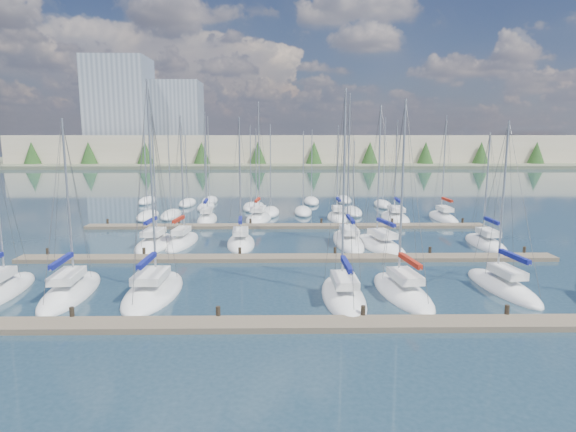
{
  "coord_description": "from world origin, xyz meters",
  "views": [
    {
      "loc": [
        -0.5,
        -22.32,
        10.15
      ],
      "look_at": [
        0.0,
        14.0,
        4.0
      ],
      "focal_mm": 30.0,
      "sensor_mm": 36.0,
      "label": 1
    }
  ],
  "objects_px": {
    "sailboat_b": "(71,292)",
    "sailboat_d": "(343,296)",
    "sailboat_r": "(443,218)",
    "sailboat_p": "(337,217)",
    "sailboat_j": "(241,243)",
    "sailboat_k": "(348,241)",
    "sailboat_m": "(486,244)",
    "sailboat_a": "(1,291)",
    "sailboat_n": "(207,219)",
    "sailboat_c": "(154,291)",
    "sailboat_f": "(502,287)",
    "sailboat_q": "(395,218)",
    "sailboat_o": "(259,218)",
    "sailboat_l": "(380,245)",
    "sailboat_e": "(402,292)",
    "sailboat_h": "(155,244)",
    "sailboat_i": "(183,242)"
  },
  "relations": [
    {
      "from": "sailboat_o",
      "to": "sailboat_l",
      "type": "distance_m",
      "value": 18.9
    },
    {
      "from": "sailboat_j",
      "to": "sailboat_r",
      "type": "relative_size",
      "value": 0.95
    },
    {
      "from": "sailboat_j",
      "to": "sailboat_k",
      "type": "distance_m",
      "value": 10.16
    },
    {
      "from": "sailboat_l",
      "to": "sailboat_e",
      "type": "relative_size",
      "value": 1.03
    },
    {
      "from": "sailboat_r",
      "to": "sailboat_p",
      "type": "bearing_deg",
      "value": 177.14
    },
    {
      "from": "sailboat_d",
      "to": "sailboat_l",
      "type": "bearing_deg",
      "value": 68.87
    },
    {
      "from": "sailboat_o",
      "to": "sailboat_q",
      "type": "distance_m",
      "value": 16.59
    },
    {
      "from": "sailboat_f",
      "to": "sailboat_o",
      "type": "distance_m",
      "value": 32.14
    },
    {
      "from": "sailboat_m",
      "to": "sailboat_j",
      "type": "bearing_deg",
      "value": 179.08
    },
    {
      "from": "sailboat_p",
      "to": "sailboat_h",
      "type": "bearing_deg",
      "value": -143.26
    },
    {
      "from": "sailboat_j",
      "to": "sailboat_d",
      "type": "xyz_separation_m",
      "value": [
        7.66,
        -15.11,
        0.0
      ]
    },
    {
      "from": "sailboat_f",
      "to": "sailboat_o",
      "type": "height_order",
      "value": "sailboat_o"
    },
    {
      "from": "sailboat_b",
      "to": "sailboat_l",
      "type": "xyz_separation_m",
      "value": [
        22.58,
        12.79,
        0.0
      ]
    },
    {
      "from": "sailboat_a",
      "to": "sailboat_o",
      "type": "bearing_deg",
      "value": 57.1
    },
    {
      "from": "sailboat_f",
      "to": "sailboat_q",
      "type": "bearing_deg",
      "value": 85.31
    },
    {
      "from": "sailboat_c",
      "to": "sailboat_b",
      "type": "bearing_deg",
      "value": -179.13
    },
    {
      "from": "sailboat_j",
      "to": "sailboat_n",
      "type": "bearing_deg",
      "value": 107.8
    },
    {
      "from": "sailboat_q",
      "to": "sailboat_k",
      "type": "bearing_deg",
      "value": -117.75
    },
    {
      "from": "sailboat_q",
      "to": "sailboat_e",
      "type": "relative_size",
      "value": 0.96
    },
    {
      "from": "sailboat_a",
      "to": "sailboat_l",
      "type": "xyz_separation_m",
      "value": [
        27.12,
        12.69,
        -0.0
      ]
    },
    {
      "from": "sailboat_m",
      "to": "sailboat_o",
      "type": "xyz_separation_m",
      "value": [
        -21.69,
        14.27,
        0.01
      ]
    },
    {
      "from": "sailboat_l",
      "to": "sailboat_h",
      "type": "bearing_deg",
      "value": 164.78
    },
    {
      "from": "sailboat_a",
      "to": "sailboat_b",
      "type": "bearing_deg",
      "value": -4.97
    },
    {
      "from": "sailboat_b",
      "to": "sailboat_d",
      "type": "bearing_deg",
      "value": -7.4
    },
    {
      "from": "sailboat_d",
      "to": "sailboat_h",
      "type": "distance_m",
      "value": 21.6
    },
    {
      "from": "sailboat_o",
      "to": "sailboat_p",
      "type": "height_order",
      "value": "sailboat_o"
    },
    {
      "from": "sailboat_m",
      "to": "sailboat_q",
      "type": "distance_m",
      "value": 15.07
    },
    {
      "from": "sailboat_q",
      "to": "sailboat_k",
      "type": "relative_size",
      "value": 0.86
    },
    {
      "from": "sailboat_m",
      "to": "sailboat_a",
      "type": "height_order",
      "value": "sailboat_a"
    },
    {
      "from": "sailboat_e",
      "to": "sailboat_d",
      "type": "bearing_deg",
      "value": -175.93
    },
    {
      "from": "sailboat_m",
      "to": "sailboat_n",
      "type": "bearing_deg",
      "value": 154.94
    },
    {
      "from": "sailboat_n",
      "to": "sailboat_e",
      "type": "distance_m",
      "value": 31.81
    },
    {
      "from": "sailboat_m",
      "to": "sailboat_f",
      "type": "distance_m",
      "value": 13.43
    },
    {
      "from": "sailboat_p",
      "to": "sailboat_d",
      "type": "xyz_separation_m",
      "value": [
        -2.97,
        -29.01,
        -0.0
      ]
    },
    {
      "from": "sailboat_r",
      "to": "sailboat_b",
      "type": "distance_m",
      "value": 43.21
    },
    {
      "from": "sailboat_o",
      "to": "sailboat_d",
      "type": "distance_m",
      "value": 29.48
    },
    {
      "from": "sailboat_f",
      "to": "sailboat_k",
      "type": "height_order",
      "value": "sailboat_k"
    },
    {
      "from": "sailboat_a",
      "to": "sailboat_k",
      "type": "relative_size",
      "value": 0.8
    },
    {
      "from": "sailboat_a",
      "to": "sailboat_q",
      "type": "xyz_separation_m",
      "value": [
        31.96,
        27.42,
        -0.01
      ]
    },
    {
      "from": "sailboat_i",
      "to": "sailboat_j",
      "type": "bearing_deg",
      "value": 0.95
    },
    {
      "from": "sailboat_f",
      "to": "sailboat_c",
      "type": "relative_size",
      "value": 0.83
    },
    {
      "from": "sailboat_j",
      "to": "sailboat_c",
      "type": "height_order",
      "value": "sailboat_c"
    },
    {
      "from": "sailboat_p",
      "to": "sailboat_q",
      "type": "xyz_separation_m",
      "value": [
        7.0,
        -0.37,
        -0.02
      ]
    },
    {
      "from": "sailboat_r",
      "to": "sailboat_q",
      "type": "relative_size",
      "value": 1.05
    },
    {
      "from": "sailboat_n",
      "to": "sailboat_h",
      "type": "xyz_separation_m",
      "value": [
        -2.85,
        -12.95,
        -0.02
      ]
    },
    {
      "from": "sailboat_o",
      "to": "sailboat_k",
      "type": "height_order",
      "value": "sailboat_o"
    },
    {
      "from": "sailboat_k",
      "to": "sailboat_h",
      "type": "xyz_separation_m",
      "value": [
        -18.08,
        -0.86,
        -0.01
      ]
    },
    {
      "from": "sailboat_o",
      "to": "sailboat_q",
      "type": "relative_size",
      "value": 1.17
    },
    {
      "from": "sailboat_m",
      "to": "sailboat_n",
      "type": "relative_size",
      "value": 0.82
    },
    {
      "from": "sailboat_k",
      "to": "sailboat_m",
      "type": "bearing_deg",
      "value": -6.37
    }
  ]
}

